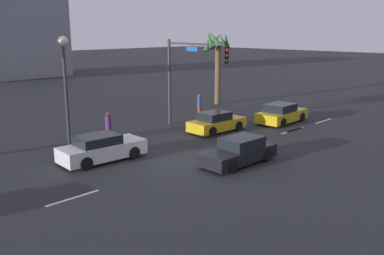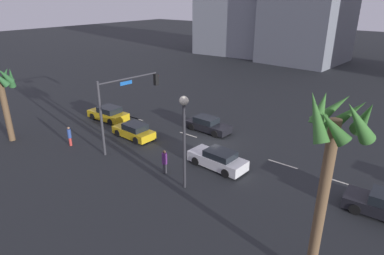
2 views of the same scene
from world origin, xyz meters
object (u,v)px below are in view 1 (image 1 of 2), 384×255
(car_0, at_px, (239,151))
(building_3, at_px, (8,31))
(streetlamp, at_px, (65,70))
(car_1, at_px, (281,114))
(car_4, at_px, (216,122))
(pedestrian_1, at_px, (108,126))
(palm_tree_1, at_px, (217,51))
(car_2, at_px, (102,148))
(traffic_signal, at_px, (188,69))
(pedestrian_0, at_px, (199,104))

(car_0, xyz_separation_m, building_3, (8.31, 47.84, 5.76))
(building_3, bearing_deg, streetlamp, -109.89)
(car_1, height_order, car_4, car_1)
(pedestrian_1, bearing_deg, palm_tree_1, 15.66)
(car_1, relative_size, pedestrian_1, 2.44)
(car_0, xyz_separation_m, car_2, (-4.60, 5.19, 0.03))
(car_0, height_order, pedestrian_1, pedestrian_1)
(car_2, bearing_deg, pedestrian_1, 50.73)
(car_4, xyz_separation_m, traffic_signal, (-0.91, 1.71, 3.44))
(car_2, bearing_deg, pedestrian_0, 20.77)
(streetlamp, xyz_separation_m, pedestrian_0, (11.54, 0.87, -3.44))
(car_2, relative_size, car_4, 1.11)
(traffic_signal, bearing_deg, streetlamp, 166.69)
(car_1, xyz_separation_m, pedestrian_1, (-11.65, 4.43, 0.28))
(car_4, bearing_deg, traffic_signal, 118.15)
(car_0, height_order, car_2, car_2)
(traffic_signal, height_order, pedestrian_0, traffic_signal)
(streetlamp, bearing_deg, car_1, -19.80)
(car_0, distance_m, building_3, 48.89)
(pedestrian_0, bearing_deg, car_4, -123.81)
(car_4, xyz_separation_m, building_3, (4.14, 42.60, 5.75))
(car_4, distance_m, pedestrian_0, 5.30)
(streetlamp, relative_size, building_3, 0.46)
(car_4, xyz_separation_m, pedestrian_1, (-6.33, 2.94, 0.31))
(streetlamp, relative_size, palm_tree_1, 0.95)
(streetlamp, bearing_deg, pedestrian_1, -14.44)
(car_1, bearing_deg, pedestrian_1, 159.19)
(traffic_signal, bearing_deg, car_1, -27.12)
(palm_tree_1, bearing_deg, car_0, -134.58)
(pedestrian_1, height_order, palm_tree_1, palm_tree_1)
(streetlamp, bearing_deg, pedestrian_0, 4.31)
(pedestrian_0, xyz_separation_m, building_3, (1.19, 38.21, 5.48))
(car_4, xyz_separation_m, streetlamp, (-8.60, 3.52, 3.71))
(car_0, distance_m, palm_tree_1, 17.52)
(building_3, bearing_deg, car_0, -101.69)
(car_2, xyz_separation_m, car_4, (8.77, 0.05, -0.03))
(traffic_signal, bearing_deg, car_4, -61.85)
(pedestrian_1, bearing_deg, car_4, -24.91)
(car_1, bearing_deg, building_3, 91.54)
(pedestrian_0, height_order, building_3, building_3)
(car_4, relative_size, pedestrian_0, 2.43)
(car_1, bearing_deg, car_4, 164.39)
(car_1, bearing_deg, streetlamp, 160.20)
(building_3, bearing_deg, pedestrian_1, -106.62)
(pedestrian_0, bearing_deg, car_2, -159.23)
(pedestrian_1, bearing_deg, streetlamp, 165.56)
(pedestrian_0, bearing_deg, pedestrian_1, -171.08)
(car_0, height_order, palm_tree_1, palm_tree_1)
(car_1, height_order, palm_tree_1, palm_tree_1)
(pedestrian_1, relative_size, building_3, 0.13)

